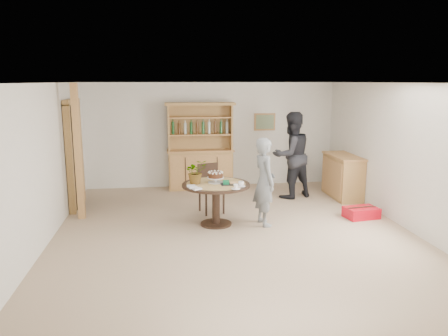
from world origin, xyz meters
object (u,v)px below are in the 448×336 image
Objects in this scene: hutch at (200,160)px; adult_person at (291,155)px; dining_chair at (210,185)px; dining_table at (216,192)px; teen_boy at (264,182)px; red_suitcase at (361,213)px; sideboard at (343,176)px.

hutch reaches higher than adult_person.
adult_person is at bearing 8.38° from dining_chair.
adult_person reaches higher than dining_table.
dining_chair is 1.30m from teen_boy.
dining_table is 0.64× the size of adult_person.
red_suitcase is (2.75, 0.02, -0.50)m from dining_table.
sideboard is (3.04, -1.24, -0.22)m from hutch.
hutch reaches higher than dining_table.
dining_table is (0.05, -2.75, -0.08)m from hutch.
teen_boy is (0.85, -0.10, 0.18)m from dining_table.
dining_table reaches higher than red_suitcase.
hutch is 1.30× the size of teen_boy.
hutch is 1.08× the size of adult_person.
sideboard reaches higher than red_suitcase.
red_suitcase is at bearing -44.25° from hutch.
dining_chair reaches higher than red_suitcase.
dining_table is at bearing 171.88° from red_suitcase.
adult_person is 2.89× the size of red_suitcase.
adult_person is 2.04m from red_suitcase.
dining_table is 0.77× the size of teen_boy.
dining_chair is at bearing 34.36° from teen_boy.
sideboard is 1.93× the size of red_suitcase.
dining_table is 0.87m from teen_boy.
hutch is 1.62× the size of sideboard.
hutch is 2.16× the size of dining_chair.
dining_chair is at bearing 3.61° from adult_person.
dining_table is 1.27× the size of dining_chair.
teen_boy is 2.03m from red_suitcase.
sideboard is 2.70m from teen_boy.
adult_person is (-1.14, 0.14, 0.47)m from sideboard.
adult_person is (1.00, 1.75, 0.16)m from teen_boy.
hutch is at bearing 127.15° from red_suitcase.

